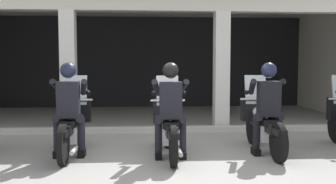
% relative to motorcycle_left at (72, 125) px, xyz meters
% --- Properties ---
extents(ground_plane, '(80.00, 80.00, 0.00)m').
position_rel_motorcycle_left_xyz_m(ground_plane, '(1.68, 2.59, -0.50)').
color(ground_plane, gray).
extents(station_building, '(12.02, 5.38, 3.39)m').
position_rel_motorcycle_left_xyz_m(station_building, '(1.32, 5.23, 1.71)').
color(station_building, black).
rests_on(station_building, ground).
extents(kerb_strip, '(11.52, 0.24, 0.12)m').
position_rel_motorcycle_left_xyz_m(kerb_strip, '(1.32, 1.93, -0.44)').
color(kerb_strip, '#B7B5AD').
rests_on(kerb_strip, ground).
extents(motorcycle_left, '(0.62, 2.04, 1.35)m').
position_rel_motorcycle_left_xyz_m(motorcycle_left, '(0.00, 0.00, 0.00)').
color(motorcycle_left, black).
rests_on(motorcycle_left, ground).
extents(police_officer_left, '(0.63, 0.61, 1.58)m').
position_rel_motorcycle_left_xyz_m(police_officer_left, '(-0.00, -0.28, 0.44)').
color(police_officer_left, black).
rests_on(police_officer_left, ground).
extents(motorcycle_center, '(0.62, 2.04, 1.35)m').
position_rel_motorcycle_left_xyz_m(motorcycle_center, '(1.68, -0.23, 0.00)').
color(motorcycle_center, black).
rests_on(motorcycle_center, ground).
extents(police_officer_center, '(0.63, 0.61, 1.58)m').
position_rel_motorcycle_left_xyz_m(police_officer_center, '(1.68, -0.51, 0.44)').
color(police_officer_center, black).
rests_on(police_officer_center, ground).
extents(motorcycle_right, '(0.62, 2.04, 1.35)m').
position_rel_motorcycle_left_xyz_m(motorcycle_right, '(3.36, -0.08, 0.00)').
color(motorcycle_right, black).
rests_on(motorcycle_right, ground).
extents(police_officer_right, '(0.63, 0.61, 1.58)m').
position_rel_motorcycle_left_xyz_m(police_officer_right, '(3.36, -0.36, 0.44)').
color(police_officer_right, black).
rests_on(police_officer_right, ground).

